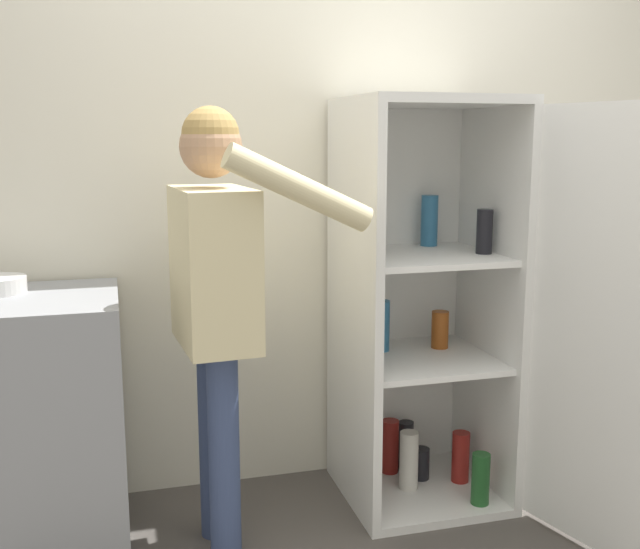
% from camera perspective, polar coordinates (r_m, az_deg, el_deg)
% --- Properties ---
extents(wall_back, '(7.00, 0.06, 2.55)m').
position_cam_1_polar(wall_back, '(3.21, 0.15, 6.75)').
color(wall_back, silver).
rests_on(wall_back, ground_plane).
extents(refrigerator, '(0.84, 1.21, 1.63)m').
position_cam_1_polar(refrigerator, '(3.02, 10.12, -2.91)').
color(refrigerator, white).
rests_on(refrigerator, ground_plane).
extents(person, '(0.64, 0.57, 1.58)m').
position_cam_1_polar(person, '(2.60, -7.87, -0.32)').
color(person, '#384770').
rests_on(person, ground_plane).
extents(counter, '(0.58, 0.60, 0.93)m').
position_cam_1_polar(counter, '(2.92, -20.46, -10.58)').
color(counter, gray).
rests_on(counter, ground_plane).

